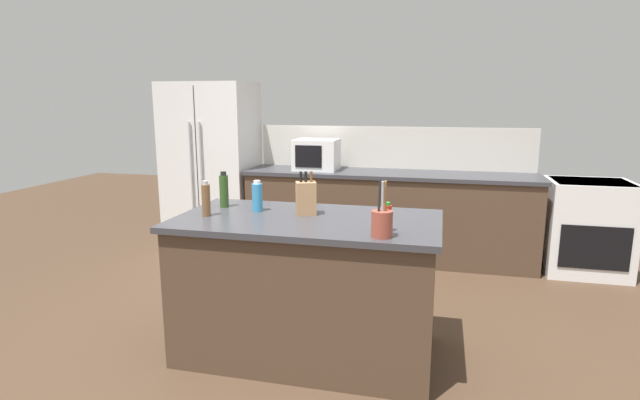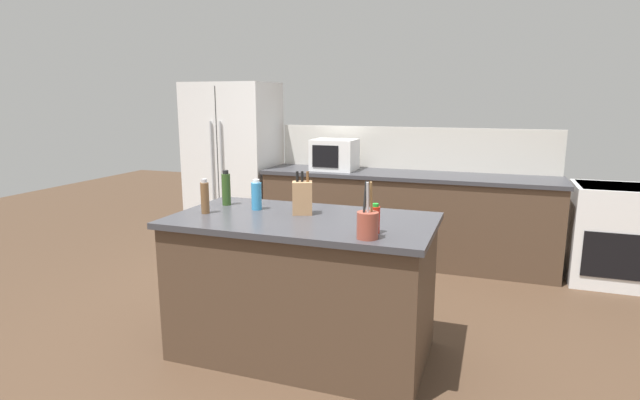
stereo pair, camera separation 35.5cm
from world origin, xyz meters
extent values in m
plane|color=#473323|center=(0.00, 0.00, 0.00)|extent=(14.00, 14.00, 0.00)
cube|color=#4C3828|center=(0.30, 2.20, 0.45)|extent=(3.02, 0.62, 0.90)
cube|color=#38383D|center=(0.30, 2.20, 0.92)|extent=(3.06, 0.66, 0.04)
cube|color=beige|center=(0.30, 2.52, 1.17)|extent=(3.02, 0.03, 0.46)
cube|color=#4C3828|center=(0.00, 0.00, 0.45)|extent=(1.65, 0.86, 0.90)
cube|color=#38383D|center=(0.00, 0.00, 0.92)|extent=(1.71, 0.92, 0.04)
cube|color=white|center=(-1.76, 2.25, 0.94)|extent=(0.98, 0.72, 1.88)
cube|color=#2D2D2D|center=(-1.76, 1.89, 0.94)|extent=(0.01, 0.00, 1.79)
cylinder|color=#ADB2B7|center=(-1.82, 1.87, 0.94)|extent=(0.02, 0.02, 1.04)
cylinder|color=#ADB2B7|center=(-1.70, 1.87, 0.94)|extent=(0.02, 0.02, 1.04)
cube|color=white|center=(2.25, 2.20, 0.46)|extent=(0.76, 0.64, 0.92)
cube|color=black|center=(2.25, 1.88, 0.35)|extent=(0.61, 0.01, 0.41)
cube|color=black|center=(2.25, 2.20, 0.91)|extent=(0.68, 0.58, 0.02)
cube|color=white|center=(-0.49, 2.20, 1.11)|extent=(0.46, 0.38, 0.33)
cube|color=black|center=(-0.53, 2.01, 1.11)|extent=(0.29, 0.01, 0.23)
cube|color=#A87C54|center=(-0.03, 0.09, 1.05)|extent=(0.16, 0.14, 0.22)
cylinder|color=black|center=(-0.06, 0.08, 1.20)|extent=(0.02, 0.02, 0.07)
cylinder|color=black|center=(-0.03, 0.09, 1.20)|extent=(0.02, 0.02, 0.07)
cylinder|color=brown|center=(0.00, 0.11, 1.20)|extent=(0.02, 0.02, 0.07)
cylinder|color=brown|center=(0.52, -0.34, 1.02)|extent=(0.12, 0.12, 0.15)
cylinder|color=olive|center=(0.54, -0.33, 1.17)|extent=(0.01, 0.05, 0.18)
cylinder|color=black|center=(0.51, -0.34, 1.17)|extent=(0.01, 0.05, 0.18)
cylinder|color=#B2B2B7|center=(0.53, -0.36, 1.17)|extent=(0.01, 0.03, 0.18)
cylinder|color=#3384BC|center=(-0.39, 0.12, 1.04)|extent=(0.07, 0.07, 0.19)
cylinder|color=white|center=(-0.39, 0.12, 1.14)|extent=(0.05, 0.05, 0.02)
cylinder|color=brown|center=(-0.66, -0.10, 1.04)|extent=(0.06, 0.06, 0.21)
cylinder|color=#B2B2B7|center=(-0.66, -0.10, 1.16)|extent=(0.04, 0.04, 0.03)
cylinder|color=red|center=(0.54, -0.21, 1.02)|extent=(0.05, 0.05, 0.16)
cylinder|color=green|center=(0.54, -0.21, 1.10)|extent=(0.04, 0.04, 0.02)
cylinder|color=#2D4C1E|center=(-0.66, 0.18, 1.05)|extent=(0.06, 0.06, 0.23)
cylinder|color=black|center=(-0.66, 0.18, 1.18)|extent=(0.04, 0.04, 0.03)
camera|label=1|loc=(0.83, -3.04, 1.70)|focal=28.00mm
camera|label=2|loc=(1.17, -2.93, 1.70)|focal=28.00mm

